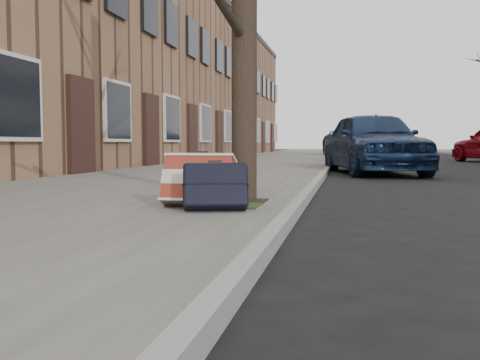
% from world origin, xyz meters
% --- Properties ---
extents(ground, '(120.00, 120.00, 0.00)m').
position_xyz_m(ground, '(0.00, 0.00, 0.00)').
color(ground, black).
rests_on(ground, ground).
extents(near_sidewalk, '(5.00, 70.00, 0.12)m').
position_xyz_m(near_sidewalk, '(-3.70, 15.00, 0.06)').
color(near_sidewalk, gray).
rests_on(near_sidewalk, ground).
extents(house_near, '(6.80, 40.00, 7.00)m').
position_xyz_m(house_near, '(-9.60, 16.00, 3.50)').
color(house_near, brown).
rests_on(house_near, ground).
extents(dirt_patch, '(0.85, 0.85, 0.02)m').
position_xyz_m(dirt_patch, '(-2.00, 1.20, 0.13)').
color(dirt_patch, black).
rests_on(dirt_patch, near_sidewalk).
extents(suitcase_red, '(0.68, 0.38, 0.52)m').
position_xyz_m(suitcase_red, '(-2.15, 0.83, 0.38)').
color(suitcase_red, maroon).
rests_on(suitcase_red, near_sidewalk).
extents(suitcase_navy, '(0.67, 0.50, 0.47)m').
position_xyz_m(suitcase_navy, '(-1.92, 0.58, 0.35)').
color(suitcase_navy, black).
rests_on(suitcase_navy, near_sidewalk).
extents(car_near_front, '(2.83, 4.83, 1.54)m').
position_xyz_m(car_near_front, '(-0.14, 9.26, 0.77)').
color(car_near_front, '#15294B').
rests_on(car_near_front, ground).
extents(car_near_mid, '(1.65, 4.08, 1.32)m').
position_xyz_m(car_near_mid, '(-0.04, 15.17, 0.66)').
color(car_near_mid, '#9E9FA5').
rests_on(car_near_mid, ground).
extents(car_near_back, '(4.27, 6.32, 1.61)m').
position_xyz_m(car_near_back, '(-0.16, 23.61, 0.80)').
color(car_near_back, '#36363B').
rests_on(car_near_back, ground).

